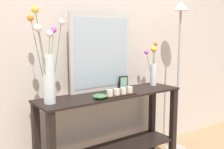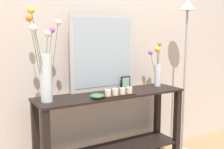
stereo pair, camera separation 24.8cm
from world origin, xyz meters
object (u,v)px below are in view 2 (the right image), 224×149
Objects in this scene: decorative_bowl at (97,96)px; mirror_leaning at (103,52)px; picture_frame_small at (126,82)px; floor_lamp at (186,52)px; console_table at (112,124)px; tall_vase_left at (45,66)px; candle_tray at (119,93)px; vase_right at (157,67)px.

mirror_leaning is at bearing 53.26° from decorative_bowl.
mirror_leaning is 5.92× the size of picture_frame_small.
mirror_leaning is 0.44× the size of floor_lamp.
mirror_leaning is at bearing 169.77° from floor_lamp.
console_table is at bearing 179.71° from floor_lamp.
tall_vase_left is 0.68m from candle_tray.
decorative_bowl is (-0.21, -0.28, -0.34)m from mirror_leaning.
vase_right is at bearing 12.53° from decorative_bowl.
decorative_bowl is (-0.79, -0.18, -0.18)m from vase_right.
picture_frame_small is at bearing 170.73° from vase_right.
picture_frame_small is 0.76m from floor_lamp.
tall_vase_left is at bearing -164.78° from mirror_leaning.
console_table is at bearing -153.08° from picture_frame_small.
picture_frame_small is (0.23, -0.05, -0.30)m from mirror_leaning.
tall_vase_left is at bearing 164.01° from decorative_bowl.
tall_vase_left is 0.49m from decorative_bowl.
decorative_bowl is at bearing -150.92° from console_table.
floor_lamp reaches higher than candle_tray.
candle_tray is 0.19× the size of floor_lamp.
decorative_bowl is at bearing -167.47° from vase_right.
tall_vase_left is at bearing -177.09° from vase_right.
console_table is 3.09× the size of vase_right.
decorative_bowl is (0.40, -0.11, -0.26)m from tall_vase_left.
tall_vase_left reaches higher than decorative_bowl.
floor_lamp is at bearing -9.65° from picture_frame_small.
console_table is 0.68m from mirror_leaning.
vase_right reaches higher than decorative_bowl.
tall_vase_left is (-0.61, -0.17, -0.08)m from mirror_leaning.
tall_vase_left is 6.07× the size of decorative_bowl.
console_table is 0.85× the size of floor_lamp.
decorative_bowl is (-0.21, 0.00, -0.00)m from candle_tray.
picture_frame_small is at bearing 170.35° from floor_lamp.
picture_frame_small is (0.22, 0.11, 0.36)m from console_table.
picture_frame_small reaches higher than decorative_bowl.
vase_right is (0.58, -0.11, -0.16)m from mirror_leaning.
floor_lamp is at bearing -0.29° from console_table.
console_table is 0.77m from vase_right.
candle_tray is 2.60× the size of decorative_bowl.
vase_right is 1.45× the size of candle_tray.
mirror_leaning is 0.93m from floor_lamp.
mirror_leaning reaches higher than picture_frame_small.
candle_tray is at bearing -88.99° from mirror_leaning.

